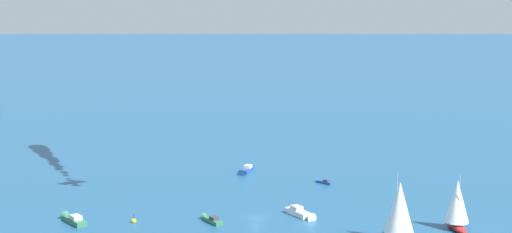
# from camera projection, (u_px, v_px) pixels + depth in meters

# --- Properties ---
(ground_plane) EXTENTS (2000.00, 2000.00, 0.00)m
(ground_plane) POSITION_uv_depth(u_px,v_px,m) (256.00, 218.00, 175.25)
(ground_plane) COLOR #1E517A
(motorboat_near_centre) EXTENTS (3.09, 9.23, 2.63)m
(motorboat_near_centre) POSITION_uv_depth(u_px,v_px,m) (301.00, 213.00, 176.26)
(motorboat_near_centre) COLOR white
(motorboat_near_centre) RESTS_ON ground_plane
(sailboat_far_port) EXTENTS (7.75, 11.05, 13.85)m
(sailboat_far_port) POSITION_uv_depth(u_px,v_px,m) (399.00, 211.00, 157.86)
(sailboat_far_port) COLOR #33704C
(sailboat_far_port) RESTS_ON ground_plane
(motorboat_far_stbd) EXTENTS (8.17, 6.35, 2.42)m
(motorboat_far_stbd) POSITION_uv_depth(u_px,v_px,m) (246.00, 171.00, 219.64)
(motorboat_far_stbd) COLOR #23478C
(motorboat_far_stbd) RESTS_ON ground_plane
(motorboat_inshore) EXTENTS (2.40, 9.02, 2.61)m
(motorboat_inshore) POSITION_uv_depth(u_px,v_px,m) (73.00, 219.00, 171.66)
(motorboat_inshore) COLOR #33704C
(motorboat_inshore) RESTS_ON ground_plane
(motorboat_offshore) EXTENTS (2.21, 7.02, 2.01)m
(motorboat_offshore) POSITION_uv_depth(u_px,v_px,m) (211.00, 220.00, 172.03)
(motorboat_offshore) COLOR #33704C
(motorboat_offshore) RESTS_ON ground_plane
(sailboat_ahead) EXTENTS (7.30, 9.27, 11.98)m
(sailboat_ahead) POSITION_uv_depth(u_px,v_px,m) (457.00, 204.00, 166.00)
(sailboat_ahead) COLOR #B21E1E
(sailboat_ahead) RESTS_ON ground_plane
(motorboat_outer_ring_a) EXTENTS (1.98, 5.20, 1.47)m
(motorboat_outer_ring_a) POSITION_uv_depth(u_px,v_px,m) (324.00, 182.00, 207.38)
(motorboat_outer_ring_a) COLOR #23478C
(motorboat_outer_ring_a) RESTS_ON ground_plane
(marker_buoy) EXTENTS (1.10, 1.10, 2.10)m
(marker_buoy) POSITION_uv_depth(u_px,v_px,m) (134.00, 221.00, 171.55)
(marker_buoy) COLOR yellow
(marker_buoy) RESTS_ON ground_plane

